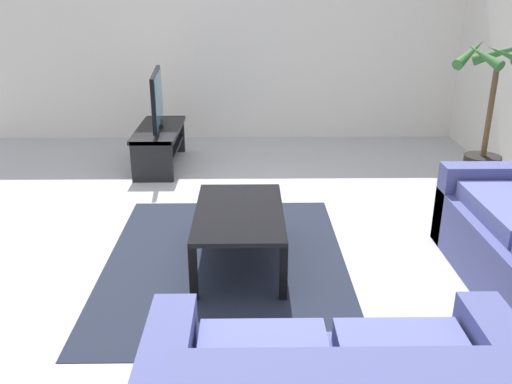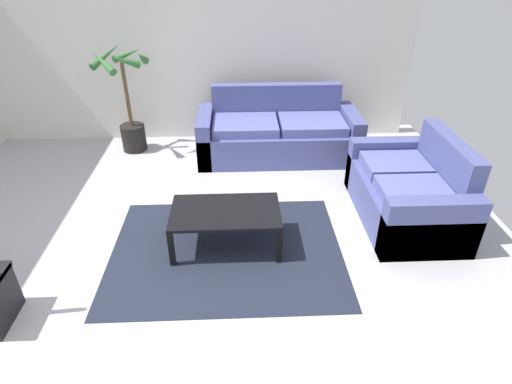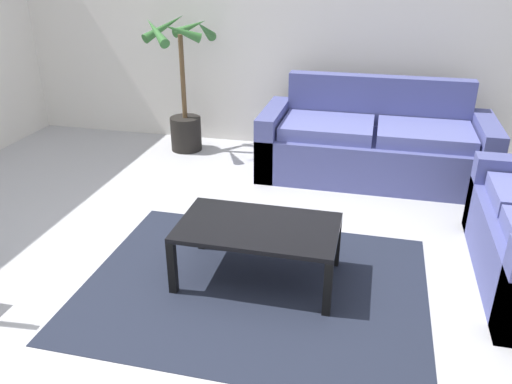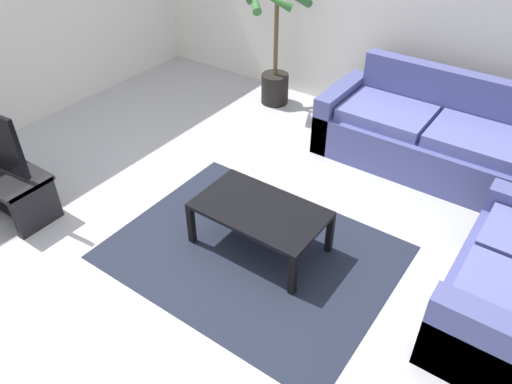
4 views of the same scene
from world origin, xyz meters
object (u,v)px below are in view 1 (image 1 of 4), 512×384
Objects in this scene: tv at (157,99)px; coffee_table at (239,217)px; tv_stand at (160,141)px; potted_palm at (487,132)px.

coffee_table is at bearing 21.89° from tv.
tv_stand is 0.45m from tv.
coffee_table is at bearing 21.97° from tv_stand.
tv reaches higher than tv_stand.
coffee_table is (2.21, 0.89, -0.38)m from tv.
tv is 0.95× the size of coffee_table.
tv_stand is 1.07× the size of coffee_table.
potted_palm is (0.86, 3.13, -0.14)m from tv.
tv_stand is at bearing -158.03° from coffee_table.
tv is 2.41m from coffee_table.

